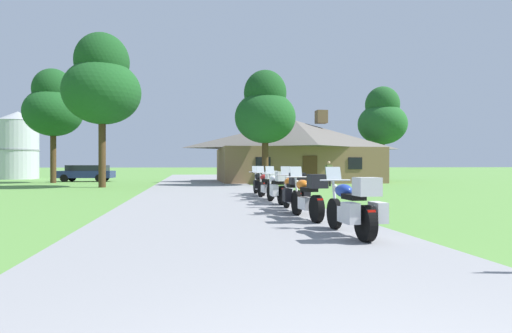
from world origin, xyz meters
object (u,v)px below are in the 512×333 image
Objects in this scene: tree_left_far at (53,106)px; tree_left_near at (102,83)px; tree_by_lodge_front at (265,110)px; motorcycle_orange_third_in_row at (293,192)px; motorcycle_blue_nearest_to_camera at (354,207)px; motorcycle_red_fifth_in_row at (267,185)px; metal_silo_distant at (18,145)px; bystander_olive_shirt_near_lodge at (329,172)px; tree_right_of_lodge at (382,118)px; parked_navy_suv_far_left at (86,172)px; motorcycle_orange_second_in_row at (308,197)px; motorcycle_white_fourth_in_row at (278,188)px; motorcycle_black_farthest_in_row at (260,183)px.

tree_left_far is 0.93× the size of tree_left_near.
motorcycle_orange_third_in_row is at bearing -97.74° from tree_by_lodge_front.
motorcycle_blue_nearest_to_camera is 1.00× the size of motorcycle_orange_third_in_row.
metal_silo_distant reaches higher than motorcycle_red_fifth_in_row.
tree_left_far is (-19.73, 8.35, 5.14)m from bystander_olive_shirt_near_lodge.
tree_right_of_lodge is 27.03m from parked_navy_suv_far_left.
motorcycle_orange_second_in_row is at bearing 91.45° from motorcycle_blue_nearest_to_camera.
motorcycle_white_fourth_in_row is at bearing 84.17° from motorcycle_orange_second_in_row.
parked_navy_suv_far_left is (-11.81, 18.76, 0.17)m from motorcycle_black_farthest_in_row.
motorcycle_red_fifth_in_row is at bearing -100.39° from tree_by_lodge_front.
motorcycle_black_farthest_in_row is at bearing -129.77° from tree_right_of_lodge.
tree_by_lodge_front reaches higher than motorcycle_black_farthest_in_row.
tree_left_far is 9.05m from tree_left_near.
motorcycle_orange_third_in_row is at bearing -59.42° from tree_left_far.
tree_left_far reaches higher than motorcycle_white_fourth_in_row.
motorcycle_blue_nearest_to_camera is at bearing -87.47° from motorcycle_orange_third_in_row.
bystander_olive_shirt_near_lodge reaches higher than motorcycle_white_fourth_in_row.
tree_right_of_lodge is at bearing 51.52° from motorcycle_white_fourth_in_row.
motorcycle_black_farthest_in_row is 0.24× the size of tree_right_of_lodge.
motorcycle_white_fourth_in_row is 0.30× the size of metal_silo_distant.
motorcycle_red_fifth_in_row is 0.21× the size of tree_left_near.
parked_navy_suv_far_left is (-11.73, 20.70, 0.16)m from motorcycle_red_fifth_in_row.
tree_left_far reaches higher than tree_by_lodge_front.
bystander_olive_shirt_near_lodge is 0.19× the size of tree_left_far.
motorcycle_white_fourth_in_row is 13.57m from bystander_olive_shirt_near_lodge.
metal_silo_distant is (-20.15, 30.86, 2.82)m from motorcycle_white_fourth_in_row.
tree_right_of_lodge is at bearing 47.13° from motorcycle_red_fifth_in_row.
tree_by_lodge_front is at bearing -38.63° from metal_silo_distant.
motorcycle_white_fourth_in_row and motorcycle_red_fifth_in_row have the same top height.
motorcycle_black_farthest_in_row is at bearing 84.31° from motorcycle_white_fourth_in_row.
tree_left_far is at bearing 114.98° from motorcycle_orange_second_in_row.
tree_left_near is (-8.35, 15.44, 5.94)m from motorcycle_orange_third_in_row.
parked_navy_suv_far_left reaches higher than motorcycle_blue_nearest_to_camera.
tree_left_far is at bearing 122.51° from motorcycle_orange_third_in_row.
motorcycle_blue_nearest_to_camera is 1.00× the size of motorcycle_white_fourth_in_row.
metal_silo_distant is (-19.99, 35.05, 2.81)m from motorcycle_orange_second_in_row.
motorcycle_white_fourth_in_row is 0.21× the size of tree_left_near.
motorcycle_orange_third_in_row is at bearing -58.90° from metal_silo_distant.
motorcycle_red_fifth_in_row is at bearing 84.99° from motorcycle_white_fourth_in_row.
motorcycle_blue_nearest_to_camera is 0.27× the size of tree_by_lodge_front.
bystander_olive_shirt_near_lodge is at bearing -14.14° from tree_by_lodge_front.
motorcycle_red_fifth_in_row is at bearing -127.00° from tree_right_of_lodge.
motorcycle_blue_nearest_to_camera is 1.25× the size of bystander_olive_shirt_near_lodge.
tree_left_near reaches higher than motorcycle_orange_third_in_row.
tree_left_far is 1.89× the size of parked_navy_suv_far_left.
tree_left_near is at bearing 131.48° from motorcycle_black_farthest_in_row.
metal_silo_distant is at bearing 52.36° from parked_navy_suv_far_left.
metal_silo_distant is at bearing 122.22° from tree_left_far.
motorcycle_white_fourth_in_row is at bearing 88.26° from motorcycle_blue_nearest_to_camera.
motorcycle_orange_third_in_row is at bearing -96.20° from motorcycle_white_fourth_in_row.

